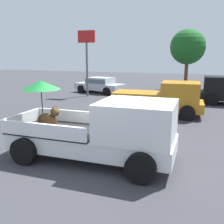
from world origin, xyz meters
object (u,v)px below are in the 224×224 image
Objects in this scene: pickup_truck_main at (104,130)px; parked_sedan_near at (100,84)px; motel_sign at (87,50)px; pickup_truck_red at (161,99)px.

pickup_truck_main is 14.52m from parked_sedan_near.
motel_sign is at bearing 116.81° from pickup_truck_main.
pickup_truck_red is 8.38m from motel_sign.
parked_sedan_near is 0.91× the size of motel_sign.
motel_sign reaches higher than pickup_truck_main.
parked_sedan_near is at bearing 130.60° from pickup_truck_red.
motel_sign is (-6.58, 4.46, 2.66)m from pickup_truck_red.
pickup_truck_red is at bearing 147.37° from parked_sedan_near.
pickup_truck_main reaches higher than parked_sedan_near.
parked_sedan_near is (-5.85, 13.29, -0.23)m from pickup_truck_main.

